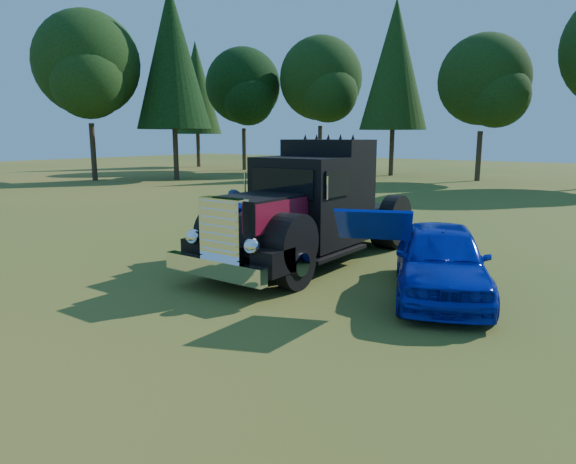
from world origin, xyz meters
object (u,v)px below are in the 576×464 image
(spectator_far, at_px, (262,216))
(spectator_near, at_px, (236,227))
(diamond_t_truck, at_px, (308,211))
(distant_teal_car, at_px, (342,169))
(hotrod_coupe, at_px, (440,260))

(spectator_far, bearing_deg, spectator_near, -138.43)
(diamond_t_truck, height_order, distant_teal_car, diamond_t_truck)
(spectator_near, distance_m, spectator_far, 2.14)
(diamond_t_truck, xyz_separation_m, spectator_near, (-1.39, -1.08, -0.37))
(hotrod_coupe, xyz_separation_m, distant_teal_car, (-16.25, 24.39, -0.09))
(hotrod_coupe, relative_size, spectator_near, 2.49)
(spectator_near, bearing_deg, distant_teal_car, 39.12)
(spectator_near, xyz_separation_m, spectator_far, (-0.80, 1.98, -0.07))
(hotrod_coupe, height_order, spectator_near, hotrod_coupe)
(hotrod_coupe, bearing_deg, spectator_far, 164.15)
(hotrod_coupe, relative_size, spectator_far, 2.70)
(spectator_near, bearing_deg, spectator_far, 36.63)
(spectator_near, bearing_deg, hotrod_coupe, -71.46)
(diamond_t_truck, xyz_separation_m, hotrod_coupe, (3.57, -0.74, -0.56))
(spectator_far, bearing_deg, distant_teal_car, 44.28)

